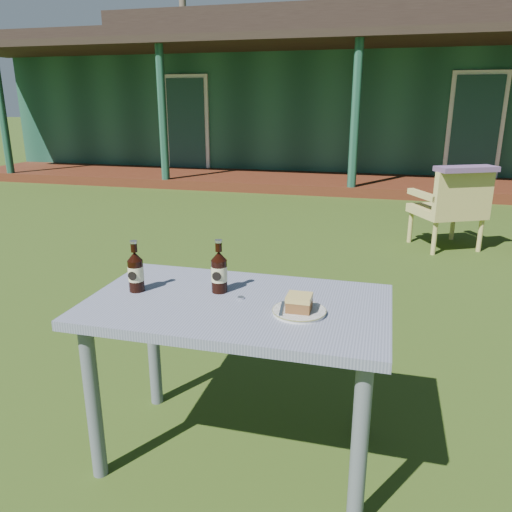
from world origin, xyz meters
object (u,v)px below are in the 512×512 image
(cake_slice, at_px, (299,302))
(cola_bottle_near, at_px, (219,271))
(plate, at_px, (299,311))
(cafe_table, at_px, (237,325))
(armchair_left, at_px, (452,205))
(cola_bottle_far, at_px, (136,271))

(cake_slice, xyz_separation_m, cola_bottle_near, (-0.36, 0.14, 0.04))
(plate, bearing_deg, cola_bottle_near, 159.39)
(cafe_table, xyz_separation_m, plate, (0.26, -0.05, 0.11))
(cafe_table, xyz_separation_m, armchair_left, (1.21, 3.62, -0.15))
(cake_slice, relative_size, cola_bottle_near, 0.41)
(cafe_table, bearing_deg, cola_bottle_far, 179.20)
(plate, height_order, cake_slice, cake_slice)
(cola_bottle_far, distance_m, armchair_left, 3.98)
(cola_bottle_far, bearing_deg, cafe_table, -0.80)
(cola_bottle_near, height_order, cola_bottle_far, cola_bottle_near)
(cola_bottle_near, distance_m, cola_bottle_far, 0.35)
(cafe_table, bearing_deg, armchair_left, 71.48)
(cafe_table, relative_size, cake_slice, 13.04)
(plate, height_order, cola_bottle_near, cola_bottle_near)
(plate, relative_size, cola_bottle_near, 0.90)
(armchair_left, bearing_deg, cafe_table, -108.52)
(cola_bottle_near, relative_size, armchair_left, 0.27)
(plate, bearing_deg, armchair_left, 75.46)
(cafe_table, relative_size, cola_bottle_near, 5.32)
(cola_bottle_near, bearing_deg, cafe_table, -39.65)
(cafe_table, xyz_separation_m, cola_bottle_near, (-0.10, 0.08, 0.19))
(cake_slice, height_order, armchair_left, armchair_left)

